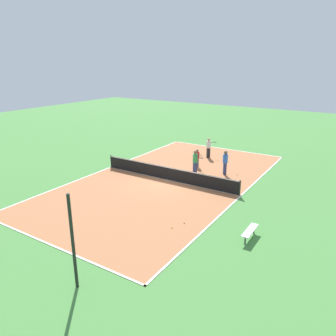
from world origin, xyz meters
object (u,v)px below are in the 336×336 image
object	(u,v)px
player_far_green	(195,161)
bench	(250,231)
player_near_blue	(225,161)
player_coach_red	(197,157)
tennis_net	(168,173)
tennis_ball_midcourt	(172,227)
tennis_ball_right_alley	(184,223)
tennis_ball_far_baseline	(237,175)
fence_post_back_left	(73,242)
player_far_white	(209,146)

from	to	relation	value
player_far_green	bench	bearing A→B (deg)	-30.73
player_near_blue	player_coach_red	size ratio (longest dim) A/B	1.29
tennis_net	player_coach_red	xyz separation A→B (m)	(-0.31, -3.82, 0.28)
tennis_ball_midcourt	tennis_ball_right_alley	bearing A→B (deg)	-108.83
tennis_net	tennis_ball_far_baseline	distance (m)	5.21
tennis_ball_far_baseline	tennis_ball_right_alley	bearing A→B (deg)	92.62
fence_post_back_left	player_far_green	bearing A→B (deg)	-80.72
player_far_green	player_far_white	bearing A→B (deg)	118.72
tennis_net	player_coach_red	size ratio (longest dim) A/B	7.60
bench	tennis_net	bearing A→B (deg)	-121.84
player_near_blue	player_coach_red	distance (m)	2.70
player_coach_red	bench	bearing A→B (deg)	-9.79
tennis_net	player_near_blue	distance (m)	4.38
tennis_net	bench	size ratio (longest dim) A/B	6.95
player_coach_red	tennis_ball_midcourt	world-z (taller)	player_coach_red
tennis_ball_far_baseline	bench	bearing A→B (deg)	114.52
bench	tennis_ball_right_alley	bearing A→B (deg)	-83.82
player_coach_red	tennis_ball_right_alley	xyz separation A→B (m)	(-3.87, 8.87, -0.75)
player_far_green	tennis_ball_midcourt	distance (m)	8.50
player_far_green	tennis_ball_far_baseline	xyz separation A→B (m)	(-2.75, -1.44, -1.01)
tennis_ball_midcourt	fence_post_back_left	distance (m)	6.02
bench	tennis_ball_far_baseline	xyz separation A→B (m)	(3.76, -8.24, -0.33)
player_far_white	tennis_ball_midcourt	xyz separation A→B (m)	(-3.93, 12.41, -0.96)
tennis_net	player_near_blue	size ratio (longest dim) A/B	5.89
player_coach_red	player_far_green	bearing A→B (deg)	-27.22
player_far_green	tennis_ball_far_baseline	size ratio (longest dim) A/B	26.55
player_far_green	player_coach_red	xyz separation A→B (m)	(0.72, -1.70, -0.26)
bench	fence_post_back_left	distance (m)	8.21
player_far_white	player_coach_red	bearing A→B (deg)	-138.09
player_far_green	fence_post_back_left	size ratio (longest dim) A/B	0.48
player_near_blue	tennis_ball_far_baseline	distance (m)	1.37
tennis_net	player_far_green	distance (m)	2.42
tennis_ball_far_baseline	fence_post_back_left	size ratio (longest dim) A/B	0.02
bench	player_near_blue	xyz separation A→B (m)	(4.62, -7.90, 0.68)
player_coach_red	tennis_ball_far_baseline	size ratio (longest dim) A/B	20.63
tennis_net	tennis_ball_right_alley	distance (m)	6.57
tennis_ball_far_baseline	fence_post_back_left	xyz separation A→B (m)	(0.52, 15.07, 1.83)
tennis_ball_right_alley	tennis_ball_midcourt	distance (m)	0.82
player_far_green	tennis_ball_right_alley	size ratio (longest dim) A/B	26.55
player_far_green	tennis_ball_midcourt	size ratio (longest dim) A/B	26.55
player_coach_red	tennis_ball_right_alley	bearing A→B (deg)	-26.60
bench	player_near_blue	distance (m)	9.17
player_coach_red	tennis_ball_midcourt	size ratio (longest dim) A/B	20.63
player_near_blue	player_far_white	distance (m)	4.48
bench	tennis_ball_far_baseline	bearing A→B (deg)	-155.48
fence_post_back_left	player_near_blue	bearing A→B (deg)	-88.70
player_far_green	fence_post_back_left	distance (m)	13.84
player_far_green	fence_post_back_left	xyz separation A→B (m)	(-2.23, 13.64, 0.81)
player_far_white	tennis_net	bearing A→B (deg)	-144.70
player_far_green	tennis_ball_far_baseline	world-z (taller)	player_far_green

